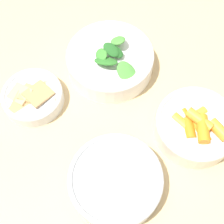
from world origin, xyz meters
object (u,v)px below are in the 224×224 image
Objects in this scene: bowl_greens at (110,60)px; bowl_carrots at (195,126)px; bowl_cookies at (33,97)px; bowl_beans_hotdog at (116,181)px.

bowl_carrots is at bearing 86.40° from bowl_greens.
bowl_greens reaches higher than bowl_cookies.
bowl_cookies is at bearing -62.55° from bowl_carrots.
bowl_beans_hotdog is (0.20, 0.18, -0.01)m from bowl_greens.
bowl_carrots is 0.35m from bowl_cookies.
bowl_carrots reaches higher than bowl_cookies.
bowl_carrots is 0.94× the size of bowl_beans_hotdog.
bowl_beans_hotdog is at bearing 83.65° from bowl_cookies.
bowl_carrots is at bearing 164.26° from bowl_beans_hotdog.
bowl_greens is 0.19m from bowl_cookies.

